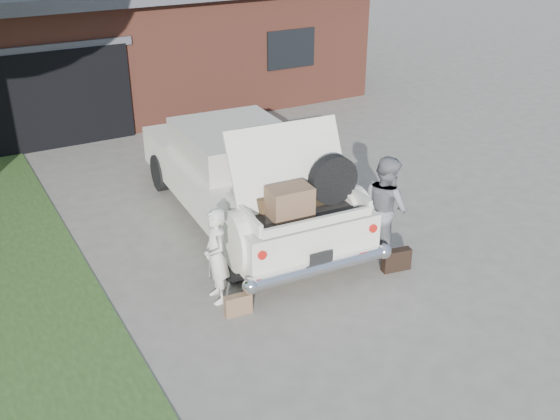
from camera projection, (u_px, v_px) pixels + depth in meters
ground at (300, 293)px, 9.57m from camera, size 90.00×90.00×0.00m
house at (119, 36)px, 18.26m from camera, size 12.80×7.80×3.30m
sedan at (245, 176)px, 11.40m from camera, size 2.50×5.72×2.22m
woman_left at (216, 256)px, 9.12m from camera, size 0.39×0.55×1.42m
woman_right at (385, 208)px, 10.19m from camera, size 0.67×0.85×1.71m
suitcase_left at (238, 305)px, 9.04m from camera, size 0.40×0.16×0.30m
suitcase_right at (396, 260)px, 10.09m from camera, size 0.47×0.22×0.35m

